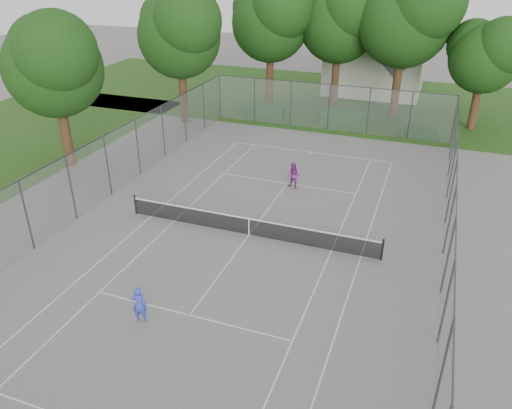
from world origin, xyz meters
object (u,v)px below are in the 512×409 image
(woman_player, at_px, (294,176))
(tennis_net, at_px, (249,226))
(house, at_px, (377,45))
(girl_player, at_px, (139,304))

(woman_player, bearing_deg, tennis_net, -81.74)
(house, distance_m, woman_player, 23.94)
(tennis_net, relative_size, house, 1.18)
(girl_player, bearing_deg, tennis_net, -120.05)
(tennis_net, xyz_separation_m, woman_player, (0.51, 5.95, 0.26))
(house, height_order, woman_player, house)
(tennis_net, relative_size, girl_player, 8.51)
(house, xyz_separation_m, girl_player, (-3.15, -36.88, -3.65))
(girl_player, height_order, woman_player, woman_player)
(tennis_net, relative_size, woman_player, 8.32)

